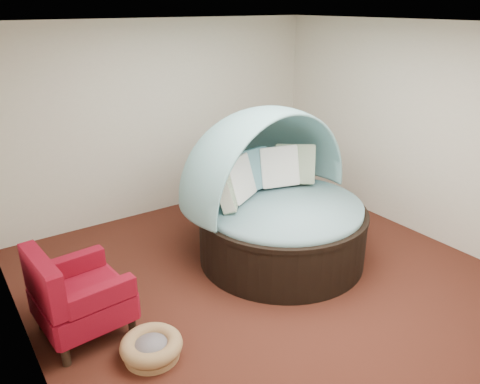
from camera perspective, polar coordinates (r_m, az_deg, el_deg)
floor at (r=5.56m, az=2.93°, el=-10.44°), size 5.00×5.00×0.00m
wall_back at (r=7.02m, az=-9.42°, el=8.72°), size 5.00×0.00×5.00m
wall_left at (r=4.05m, az=-26.18°, el=-3.46°), size 0.00×5.00×5.00m
wall_right at (r=6.72m, az=20.54°, el=7.02°), size 0.00×5.00×5.00m
ceiling at (r=4.69m, az=3.62°, el=19.74°), size 5.00×5.00×0.00m
canopy_daybed at (r=5.68m, az=4.38°, el=0.14°), size 2.36×2.28×1.88m
pet_basket at (r=4.52m, az=-10.73°, el=-18.08°), size 0.69×0.69×0.20m
red_armchair at (r=4.75m, az=-19.38°, el=-11.86°), size 0.87×0.88×0.95m
side_table at (r=5.21m, az=-18.91°, el=-10.45°), size 0.48×0.48×0.45m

